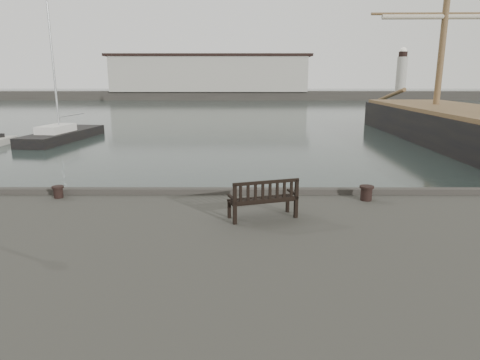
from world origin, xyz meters
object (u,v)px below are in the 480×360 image
object	(u,v)px
bench	(263,206)
yacht_d	(64,138)
bollard_right	(366,193)
bollard_left	(58,192)

from	to	relation	value
bench	yacht_d	distance (m)	29.81
bench	bollard_right	size ratio (longest dim) A/B	4.24
bollard_left	yacht_d	bearing A→B (deg)	112.02
bollard_left	bollard_right	size ratio (longest dim) A/B	0.83
bollard_left	bench	bearing A→B (deg)	-17.40
bollard_right	yacht_d	world-z (taller)	yacht_d
bench	yacht_d	world-z (taller)	yacht_d
bench	yacht_d	size ratio (longest dim) A/B	0.15
yacht_d	bollard_left	bearing A→B (deg)	-60.28
bollard_left	bollard_right	bearing A→B (deg)	-1.51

